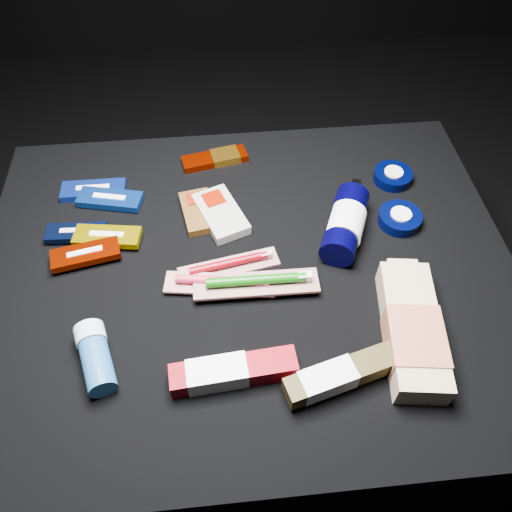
{
  "coord_description": "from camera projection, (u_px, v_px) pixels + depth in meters",
  "views": [
    {
      "loc": [
        -0.04,
        -0.55,
        1.13
      ],
      "look_at": [
        0.01,
        0.01,
        0.42
      ],
      "focal_mm": 35.0,
      "sensor_mm": 36.0,
      "label": 1
    }
  ],
  "objects": [
    {
      "name": "ground",
      "position": [
        250.0,
        366.0,
        1.22
      ],
      "size": [
        3.0,
        3.0,
        0.0
      ],
      "primitive_type": "plane",
      "color": "black",
      "rests_on": "ground"
    },
    {
      "name": "cloth_table",
      "position": [
        249.0,
        324.0,
        1.07
      ],
      "size": [
        0.98,
        0.78,
        0.4
      ],
      "primitive_type": "cube",
      "color": "black",
      "rests_on": "ground"
    },
    {
      "name": "luna_bar_0",
      "position": [
        94.0,
        190.0,
        1.02
      ],
      "size": [
        0.13,
        0.05,
        0.02
      ],
      "rotation": [
        0.0,
        0.0,
        -0.01
      ],
      "color": "#1232A9",
      "rests_on": "cloth_table"
    },
    {
      "name": "luna_bar_1",
      "position": [
        110.0,
        199.0,
        1.0
      ],
      "size": [
        0.13,
        0.08,
        0.02
      ],
      "rotation": [
        0.0,
        0.0,
        -0.23
      ],
      "color": "#113FA5",
      "rests_on": "cloth_table"
    },
    {
      "name": "luna_bar_2",
      "position": [
        76.0,
        233.0,
        0.95
      ],
      "size": [
        0.11,
        0.05,
        0.01
      ],
      "rotation": [
        0.0,
        0.0,
        -0.05
      ],
      "color": "black",
      "rests_on": "cloth_table"
    },
    {
      "name": "luna_bar_3",
      "position": [
        107.0,
        237.0,
        0.94
      ],
      "size": [
        0.13,
        0.06,
        0.02
      ],
      "rotation": [
        0.0,
        0.0,
        -0.15
      ],
      "color": "#CBAF00",
      "rests_on": "cloth_table"
    },
    {
      "name": "luna_bar_4",
      "position": [
        86.0,
        254.0,
        0.91
      ],
      "size": [
        0.13,
        0.07,
        0.02
      ],
      "rotation": [
        0.0,
        0.0,
        0.2
      ],
      "color": "#7B1400",
      "rests_on": "cloth_table"
    },
    {
      "name": "clif_bar_0",
      "position": [
        198.0,
        210.0,
        0.99
      ],
      "size": [
        0.08,
        0.12,
        0.02
      ],
      "rotation": [
        0.0,
        0.0,
        0.18
      ],
      "color": "#513211",
      "rests_on": "cloth_table"
    },
    {
      "name": "clif_bar_1",
      "position": [
        220.0,
        212.0,
        0.98
      ],
      "size": [
        0.11,
        0.15,
        0.02
      ],
      "rotation": [
        0.0,
        0.0,
        0.36
      ],
      "color": "#AAA9A2",
      "rests_on": "cloth_table"
    },
    {
      "name": "power_bar",
      "position": [
        218.0,
        158.0,
        1.08
      ],
      "size": [
        0.15,
        0.07,
        0.02
      ],
      "rotation": [
        0.0,
        0.0,
        0.2
      ],
      "color": "#781100",
      "rests_on": "cloth_table"
    },
    {
      "name": "lotion_bottle",
      "position": [
        345.0,
        224.0,
        0.93
      ],
      "size": [
        0.12,
        0.21,
        0.07
      ],
      "rotation": [
        0.0,
        0.0,
        -0.4
      ],
      "color": "black",
      "rests_on": "cloth_table"
    },
    {
      "name": "cream_tin_upper",
      "position": [
        393.0,
        176.0,
        1.04
      ],
      "size": [
        0.08,
        0.08,
        0.02
      ],
      "rotation": [
        0.0,
        0.0,
        -0.36
      ],
      "color": "black",
      "rests_on": "cloth_table"
    },
    {
      "name": "cream_tin_lower",
      "position": [
        400.0,
        218.0,
        0.97
      ],
      "size": [
        0.08,
        0.08,
        0.03
      ],
      "rotation": [
        0.0,
        0.0,
        -0.4
      ],
      "color": "black",
      "rests_on": "cloth_table"
    },
    {
      "name": "bodywash_bottle",
      "position": [
        412.0,
        331.0,
        0.8
      ],
      "size": [
        0.11,
        0.25,
        0.05
      ],
      "rotation": [
        0.0,
        0.0,
        -0.14
      ],
      "color": "#CAB38A",
      "rests_on": "cloth_table"
    },
    {
      "name": "deodorant_stick",
      "position": [
        95.0,
        356.0,
        0.77
      ],
      "size": [
        0.08,
        0.12,
        0.05
      ],
      "rotation": [
        0.0,
        0.0,
        0.29
      ],
      "color": "#1E5288",
      "rests_on": "cloth_table"
    },
    {
      "name": "toothbrush_pack_0",
      "position": [
        230.0,
        265.0,
        0.9
      ],
      "size": [
        0.19,
        0.08,
        0.02
      ],
      "rotation": [
        0.0,
        0.0,
        0.18
      ],
      "color": "#B4AEA8",
      "rests_on": "cloth_table"
    },
    {
      "name": "toothbrush_pack_1",
      "position": [
        221.0,
        283.0,
        0.87
      ],
      "size": [
        0.2,
        0.07,
        0.02
      ],
      "rotation": [
        0.0,
        0.0,
        -0.15
      ],
      "color": "beige",
      "rests_on": "cloth_table"
    },
    {
      "name": "toothbrush_pack_2",
      "position": [
        258.0,
        282.0,
        0.86
      ],
      "size": [
        0.22,
        0.05,
        0.02
      ],
      "rotation": [
        0.0,
        0.0,
        -0.02
      ],
      "color": "#AEA6A1",
      "rests_on": "cloth_table"
    },
    {
      "name": "toothpaste_carton_red",
      "position": [
        228.0,
        372.0,
        0.76
      ],
      "size": [
        0.2,
        0.06,
        0.04
      ],
      "rotation": [
        0.0,
        0.0,
        0.08
      ],
      "color": "#80000A",
      "rests_on": "cloth_table"
    },
    {
      "name": "toothpaste_carton_green",
      "position": [
        336.0,
        377.0,
        0.75
      ],
      "size": [
        0.18,
        0.09,
        0.04
      ],
      "rotation": [
        0.0,
        0.0,
        0.26
      ],
      "color": "#372C11",
      "rests_on": "cloth_table"
    }
  ]
}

